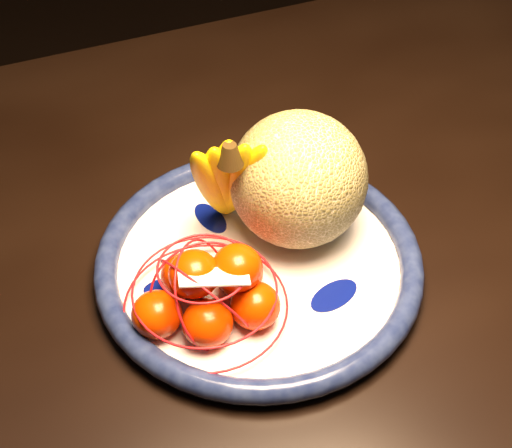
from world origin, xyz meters
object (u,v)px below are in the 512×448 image
object	(u,v)px
dining_table	(242,278)
banana_bunch	(227,177)
cantaloupe	(298,179)
fruit_bowl	(259,263)
mandarin_bag	(210,291)

from	to	relation	value
dining_table	banana_bunch	world-z (taller)	banana_bunch
dining_table	cantaloupe	world-z (taller)	cantaloupe
fruit_bowl	banana_bunch	bearing A→B (deg)	104.17
banana_bunch	mandarin_bag	xyz separation A→B (m)	(-0.06, -0.11, -0.05)
cantaloupe	mandarin_bag	world-z (taller)	cantaloupe
banana_bunch	mandarin_bag	bearing A→B (deg)	-107.01
fruit_bowl	dining_table	bearing A→B (deg)	89.37
mandarin_bag	fruit_bowl	bearing A→B (deg)	33.93
banana_bunch	mandarin_bag	distance (m)	0.14
dining_table	banana_bunch	bearing A→B (deg)	-167.83
fruit_bowl	mandarin_bag	xyz separation A→B (m)	(-0.07, -0.05, 0.03)
fruit_bowl	mandarin_bag	size ratio (longest dim) A/B	1.64
cantaloupe	banana_bunch	world-z (taller)	banana_bunch
fruit_bowl	mandarin_bag	distance (m)	0.09
banana_bunch	fruit_bowl	bearing A→B (deg)	-65.78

